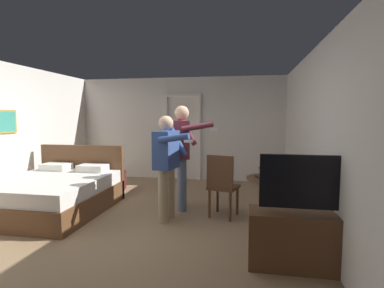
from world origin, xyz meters
name	(u,v)px	position (x,y,z in m)	size (l,w,h in m)	color
ground_plane	(131,225)	(0.00, 0.00, 0.00)	(7.22, 7.22, 0.00)	#997A56
wall_back	(180,129)	(0.00, 3.34, 1.27)	(5.34, 0.12, 2.53)	silver
wall_right	(325,141)	(2.61, 0.00, 1.27)	(0.12, 6.81, 2.53)	silver
doorway_frame	(182,131)	(0.07, 3.26, 1.22)	(0.93, 0.08, 2.13)	white
bed	(54,193)	(-1.51, 0.42, 0.30)	(1.70, 1.98, 1.02)	brown
tv_flatscreen	(305,235)	(2.25, -0.82, 0.36)	(1.15, 0.40, 1.19)	brown
side_table	(270,193)	(1.98, 0.38, 0.48)	(0.68, 0.68, 0.70)	brown
laptop	(269,175)	(1.97, 0.34, 0.75)	(0.41, 0.42, 0.16)	black
bottle_on_table	(281,170)	(2.12, 0.30, 0.83)	(0.06, 0.06, 0.30)	#29311E
wooden_chair	(222,183)	(1.28, 0.57, 0.54)	(0.52, 0.52, 0.99)	brown
person_blue_shirt	(167,161)	(0.47, 0.32, 0.92)	(0.63, 0.67, 1.59)	tan
person_striped_shirt	(183,149)	(0.58, 0.91, 1.03)	(0.78, 0.63, 1.75)	slate
suitcase_dark	(114,181)	(-1.17, 1.94, 0.19)	(0.49, 0.31, 0.38)	#4C1919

